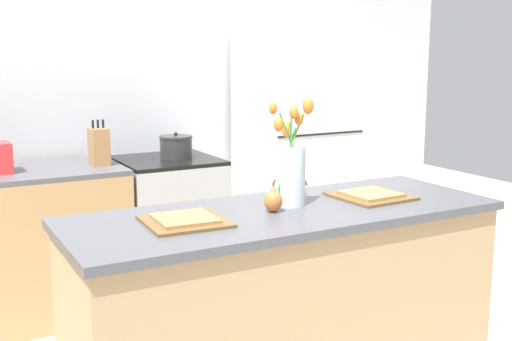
% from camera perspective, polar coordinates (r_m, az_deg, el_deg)
% --- Properties ---
extents(back_wall, '(5.20, 0.08, 2.70)m').
position_cam_1_polar(back_wall, '(4.38, -11.15, 7.61)').
color(back_wall, silver).
rests_on(back_wall, ground_plane).
extents(kitchen_island, '(1.80, 0.66, 0.93)m').
position_cam_1_polar(kitchen_island, '(2.77, 2.55, -12.79)').
color(kitchen_island, tan).
rests_on(kitchen_island, ground_plane).
extents(stove_range, '(0.60, 0.61, 0.89)m').
position_cam_1_polar(stove_range, '(4.18, -7.72, -5.00)').
color(stove_range, '#B2B5B7').
rests_on(stove_range, ground_plane).
extents(refrigerator, '(0.68, 0.67, 1.66)m').
position_cam_1_polar(refrigerator, '(4.51, 3.48, 1.21)').
color(refrigerator, white).
rests_on(refrigerator, ground_plane).
extents(flower_vase, '(0.19, 0.15, 0.45)m').
position_cam_1_polar(flower_vase, '(2.66, 3.09, 0.23)').
color(flower_vase, silver).
rests_on(flower_vase, kitchen_island).
extents(pear_figurine, '(0.07, 0.07, 0.12)m').
position_cam_1_polar(pear_figurine, '(2.57, 1.54, -2.64)').
color(pear_figurine, '#C66B33').
rests_on(pear_figurine, kitchen_island).
extents(plate_setting_left, '(0.31, 0.31, 0.02)m').
position_cam_1_polar(plate_setting_left, '(2.43, -6.37, -4.40)').
color(plate_setting_left, brown).
rests_on(plate_setting_left, kitchen_island).
extents(plate_setting_right, '(0.31, 0.31, 0.02)m').
position_cam_1_polar(plate_setting_right, '(2.87, 10.14, -2.18)').
color(plate_setting_right, brown).
rests_on(plate_setting_right, kitchen_island).
extents(cooking_pot, '(0.21, 0.21, 0.17)m').
position_cam_1_polar(cooking_pot, '(4.09, -7.12, 2.11)').
color(cooking_pot, '#2D2D2D').
rests_on(cooking_pot, stove_range).
extents(knife_block, '(0.10, 0.14, 0.27)m').
position_cam_1_polar(knife_block, '(3.91, -13.79, 2.09)').
color(knife_block, '#A37547').
rests_on(knife_block, back_counter).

